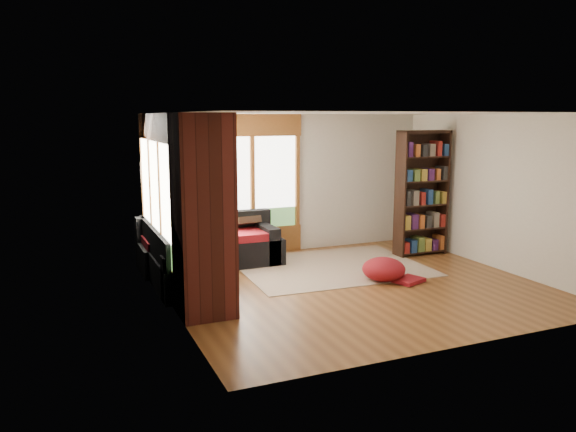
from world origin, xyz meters
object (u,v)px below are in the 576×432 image
object	(u,v)px
area_rug	(331,267)
dog_brindle	(209,234)
bookshelf	(422,193)
pouf	(384,269)
brick_chimney	(203,216)
sectional_sofa	(200,254)
dog_tan	(212,224)

from	to	relation	value
area_rug	dog_brindle	world-z (taller)	dog_brindle
dog_brindle	bookshelf	bearing A→B (deg)	-93.46
area_rug	pouf	world-z (taller)	pouf
brick_chimney	area_rug	world-z (taller)	brick_chimney
bookshelf	pouf	world-z (taller)	bookshelf
dog_brindle	pouf	bearing A→B (deg)	-117.46
brick_chimney	pouf	world-z (taller)	brick_chimney
pouf	sectional_sofa	bearing A→B (deg)	146.95
brick_chimney	dog_brindle	bearing A→B (deg)	72.81
dog_tan	dog_brindle	world-z (taller)	dog_tan
dog_tan	pouf	bearing A→B (deg)	-58.31
dog_tan	dog_brindle	size ratio (longest dim) A/B	1.18
area_rug	dog_tan	xyz separation A→B (m)	(-1.95, 0.52, 0.79)
bookshelf	dog_tan	size ratio (longest dim) A/B	2.16
bookshelf	dog_brindle	world-z (taller)	bookshelf
brick_chimney	pouf	bearing A→B (deg)	7.72
pouf	bookshelf	bearing A→B (deg)	37.82
sectional_sofa	bookshelf	size ratio (longest dim) A/B	0.95
area_rug	dog_brindle	size ratio (longest dim) A/B	3.40
pouf	dog_tan	xyz separation A→B (m)	(-2.34, 1.56, 0.61)
brick_chimney	bookshelf	world-z (taller)	brick_chimney
bookshelf	dog_brindle	xyz separation A→B (m)	(-4.12, -0.28, -0.39)
sectional_sofa	dog_brindle	bearing A→B (deg)	-89.18
brick_chimney	sectional_sofa	distance (m)	2.32
pouf	dog_brindle	xyz separation A→B (m)	(-2.56, 0.94, 0.58)
brick_chimney	pouf	xyz separation A→B (m)	(2.97, 0.40, -1.11)
dog_tan	dog_brindle	distance (m)	0.66
pouf	dog_tan	size ratio (longest dim) A/B	0.64
dog_tan	brick_chimney	bearing A→B (deg)	-132.69
brick_chimney	area_rug	xyz separation A→B (m)	(2.58, 1.43, -1.29)
area_rug	bookshelf	xyz separation A→B (m)	(1.96, 0.18, 1.15)
area_rug	dog_tan	distance (m)	2.17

